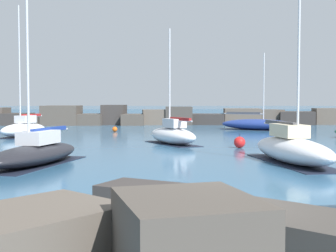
{
  "coord_description": "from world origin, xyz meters",
  "views": [
    {
      "loc": [
        -1.72,
        -11.59,
        3.07
      ],
      "look_at": [
        -0.3,
        26.58,
        1.04
      ],
      "focal_mm": 50.0,
      "sensor_mm": 36.0,
      "label": 1
    }
  ],
  "objects": [
    {
      "name": "ground_plane",
      "position": [
        0.0,
        0.0,
        0.0
      ],
      "size": [
        600.0,
        600.0,
        0.0
      ],
      "primitive_type": "plane",
      "color": "#336084"
    },
    {
      "name": "open_sea_beyond",
      "position": [
        0.0,
        109.78,
        0.0
      ],
      "size": [
        400.0,
        116.0,
        0.01
      ],
      "color": "#235175",
      "rests_on": "ground"
    },
    {
      "name": "breakwater_jetty",
      "position": [
        0.78,
        49.99,
        0.99
      ],
      "size": [
        66.42,
        7.0,
        2.59
      ],
      "color": "#423D38",
      "rests_on": "ground"
    },
    {
      "name": "foreground_rocks",
      "position": [
        -0.56,
        -2.07,
        0.49
      ],
      "size": [
        11.76,
        9.02,
        1.44
      ],
      "color": "#423D38",
      "rests_on": "ground"
    },
    {
      "name": "sailboat_moored_0",
      "position": [
        -12.64,
        28.94,
        0.72
      ],
      "size": [
        3.96,
        5.78,
        11.14
      ],
      "color": "white",
      "rests_on": "ground"
    },
    {
      "name": "sailboat_moored_2",
      "position": [
        -0.15,
        21.77,
        0.7
      ],
      "size": [
        4.19,
        6.11,
        8.28
      ],
      "color": "white",
      "rests_on": "ground"
    },
    {
      "name": "sailboat_moored_3",
      "position": [
        9.67,
        37.7,
        0.6
      ],
      "size": [
        8.04,
        6.15,
        8.15
      ],
      "color": "navy",
      "rests_on": "ground"
    },
    {
      "name": "sailboat_moored_4",
      "position": [
        -7.31,
        11.17,
        0.59
      ],
      "size": [
        4.22,
        7.69,
        8.26
      ],
      "color": "black",
      "rests_on": "ground"
    },
    {
      "name": "sailboat_moored_7",
      "position": [
        5.3,
        11.31,
        0.72
      ],
      "size": [
        3.16,
        7.93,
        8.04
      ],
      "color": "white",
      "rests_on": "ground"
    },
    {
      "name": "mooring_buoy_orange_near",
      "position": [
        -5.34,
        35.53,
        0.26
      ],
      "size": [
        0.52,
        0.52,
        0.72
      ],
      "color": "#EA5914",
      "rests_on": "ground"
    },
    {
      "name": "mooring_buoy_far_side",
      "position": [
        4.12,
        18.81,
        0.38
      ],
      "size": [
        0.75,
        0.75,
        0.95
      ],
      "color": "red",
      "rests_on": "ground"
    }
  ]
}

